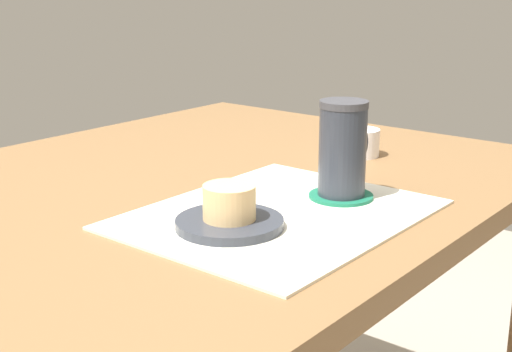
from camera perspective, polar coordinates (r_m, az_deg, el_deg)
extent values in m
cylinder|color=brown|center=(1.90, -2.39, -6.21)|extent=(0.05, 0.05, 0.71)
cube|color=brown|center=(1.12, -7.49, -2.01)|extent=(1.29, 0.89, 0.04)
cube|color=silver|center=(0.99, 1.81, -3.08)|extent=(0.41, 0.33, 0.00)
cylinder|color=#333842|center=(0.93, -2.13, -3.79)|extent=(0.14, 0.14, 0.01)
cylinder|color=#E5BC7F|center=(0.92, -2.15, -2.11)|extent=(0.07, 0.07, 0.05)
cylinder|color=#196B4C|center=(1.06, 6.81, -1.60)|extent=(0.09, 0.09, 0.00)
cylinder|color=#2D333D|center=(1.04, 6.93, 1.94)|extent=(0.07, 0.07, 0.13)
cylinder|color=#3D3D42|center=(1.03, 7.06, 5.73)|extent=(0.07, 0.07, 0.01)
torus|color=#2D333D|center=(1.07, 7.98, 2.44)|extent=(0.06, 0.01, 0.06)
cylinder|color=white|center=(1.32, 8.34, 2.67)|extent=(0.07, 0.07, 0.05)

